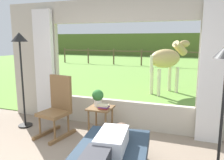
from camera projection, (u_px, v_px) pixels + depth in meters
back_wall_with_window at (120, 66)px, 4.49m from camera, size 5.20×0.12×2.55m
curtain_panel_left at (45, 66)px, 4.94m from camera, size 0.44×0.10×2.40m
curtain_panel_right at (213, 74)px, 3.80m from camera, size 0.44×0.10×2.40m
outdoor_pasture_lawn at (171, 67)px, 14.78m from camera, size 36.00×21.68×0.02m
distant_hill_ridge at (181, 45)px, 23.67m from camera, size 36.00×2.00×2.40m
reclining_person at (106, 149)px, 2.63m from camera, size 0.41×1.44×0.22m
rocking_chair at (57, 106)px, 4.20m from camera, size 0.57×0.75×1.12m
side_table at (101, 112)px, 4.26m from camera, size 0.44×0.44×0.52m
potted_plant at (98, 97)px, 4.30m from camera, size 0.22×0.22×0.32m
book_stack at (104, 107)px, 4.15m from camera, size 0.21×0.17×0.08m
floor_lamp_left at (20, 51)px, 4.43m from camera, size 0.32×0.32×1.91m
horse at (167, 59)px, 7.33m from camera, size 1.35×1.66×1.73m
pasture_fence_line at (172, 56)px, 14.60m from camera, size 16.10×0.10×1.10m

